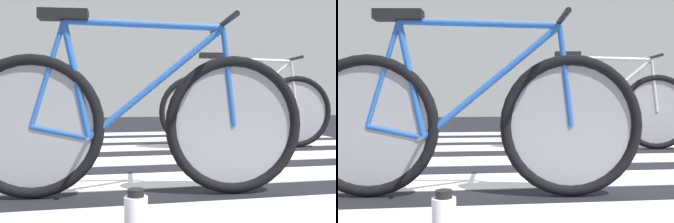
% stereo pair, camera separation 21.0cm
% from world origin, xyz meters
% --- Properties ---
extents(ground, '(18.00, 14.00, 0.02)m').
position_xyz_m(ground, '(0.00, 0.00, 0.01)').
color(ground, black).
extents(crosswalk_markings, '(5.45, 5.78, 0.00)m').
position_xyz_m(crosswalk_markings, '(0.03, -0.24, 0.02)').
color(crosswalk_markings, silver).
rests_on(crosswalk_markings, ground).
extents(bicycle_1_of_2, '(1.73, 0.52, 0.93)m').
position_xyz_m(bicycle_1_of_2, '(-0.30, -0.98, 0.41)').
color(bicycle_1_of_2, black).
rests_on(bicycle_1_of_2, ground).
extents(bicycle_2_of_2, '(1.73, 0.52, 0.93)m').
position_xyz_m(bicycle_2_of_2, '(1.02, 0.70, 0.41)').
color(bicycle_2_of_2, black).
rests_on(bicycle_2_of_2, ground).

